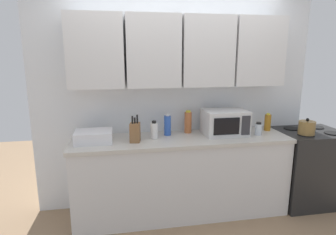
{
  "coord_description": "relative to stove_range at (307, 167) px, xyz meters",
  "views": [
    {
      "loc": [
        -0.68,
        -3.24,
        1.79
      ],
      "look_at": [
        -0.14,
        -0.25,
        1.12
      ],
      "focal_mm": 30.4,
      "sensor_mm": 36.0,
      "label": 1
    }
  ],
  "objects": [
    {
      "name": "wall_back_with_cabinets",
      "position": [
        -1.58,
        0.25,
        1.12
      ],
      "size": [
        3.26,
        0.38,
        2.6
      ],
      "color": "white",
      "rests_on": "ground_plane"
    },
    {
      "name": "counter_run",
      "position": [
        -1.58,
        0.02,
        -0.0
      ],
      "size": [
        2.39,
        0.63,
        0.9
      ],
      "color": "silver",
      "rests_on": "ground_plane"
    },
    {
      "name": "stove_range",
      "position": [
        0.0,
        0.0,
        0.0
      ],
      "size": [
        0.76,
        0.64,
        0.91
      ],
      "color": "black",
      "rests_on": "ground_plane"
    },
    {
      "name": "kettle",
      "position": [
        -0.17,
        -0.14,
        0.54
      ],
      "size": [
        0.18,
        0.18,
        0.19
      ],
      "color": "olive",
      "rests_on": "stove_range"
    },
    {
      "name": "microwave",
      "position": [
        -1.07,
        0.06,
        0.59
      ],
      "size": [
        0.48,
        0.37,
        0.28
      ],
      "color": "silver",
      "rests_on": "counter_run"
    },
    {
      "name": "dish_rack",
      "position": [
        -2.52,
        0.02,
        0.51
      ],
      "size": [
        0.38,
        0.3,
        0.12
      ],
      "primitive_type": "cube",
      "color": "silver",
      "rests_on": "counter_run"
    },
    {
      "name": "knife_block",
      "position": [
        -2.09,
        -0.05,
        0.55
      ],
      "size": [
        0.12,
        0.14,
        0.29
      ],
      "color": "brown",
      "rests_on": "counter_run"
    },
    {
      "name": "bottle_amber_vinegar",
      "position": [
        -0.5,
        0.13,
        0.55
      ],
      "size": [
        0.08,
        0.08,
        0.21
      ],
      "color": "#AD701E",
      "rests_on": "counter_run"
    },
    {
      "name": "bottle_spice_jar",
      "position": [
        -1.46,
        0.2,
        0.57
      ],
      "size": [
        0.08,
        0.08,
        0.26
      ],
      "color": "#BC6638",
      "rests_on": "counter_run"
    },
    {
      "name": "bottle_blue_cleaner",
      "position": [
        -1.72,
        0.14,
        0.56
      ],
      "size": [
        0.08,
        0.08,
        0.25
      ],
      "color": "#2D56B7",
      "rests_on": "counter_run"
    },
    {
      "name": "bottle_clear_tall",
      "position": [
        -0.7,
        -0.03,
        0.52
      ],
      "size": [
        0.08,
        0.08,
        0.15
      ],
      "color": "silver",
      "rests_on": "counter_run"
    },
    {
      "name": "bottle_white_jar",
      "position": [
        -1.88,
        0.03,
        0.54
      ],
      "size": [
        0.08,
        0.08,
        0.2
      ],
      "color": "white",
      "rests_on": "counter_run"
    }
  ]
}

